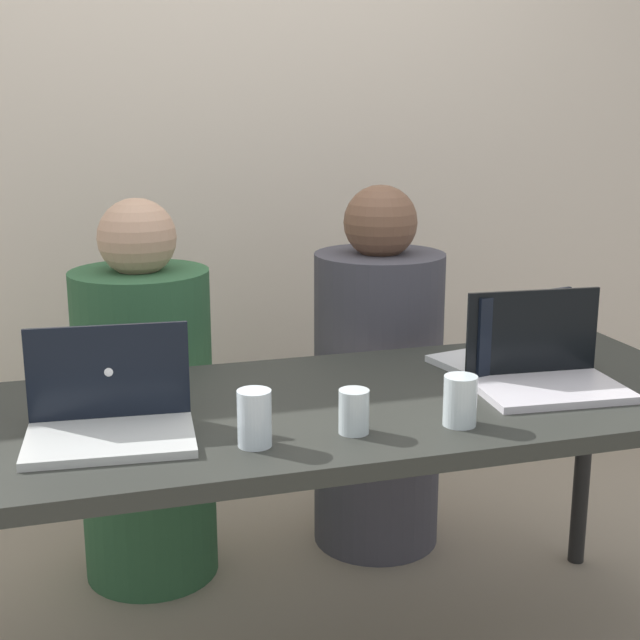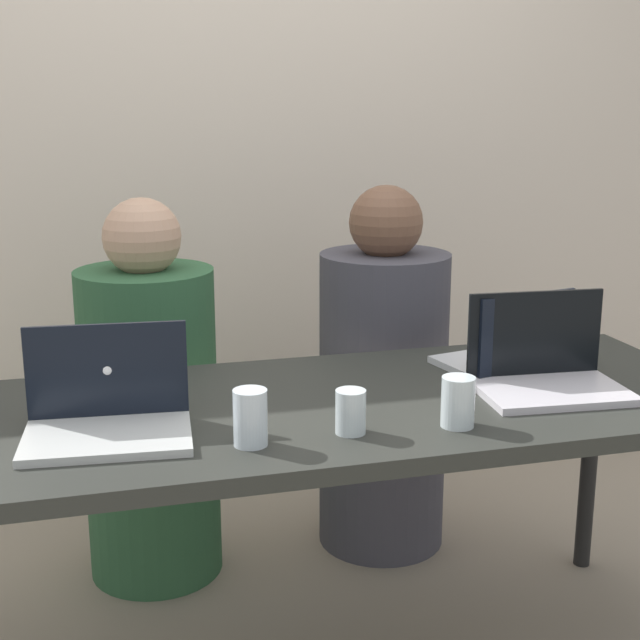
# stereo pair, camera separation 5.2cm
# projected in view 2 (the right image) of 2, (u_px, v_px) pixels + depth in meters

# --- Properties ---
(back_wall) EXTENTS (5.09, 0.10, 2.39)m
(back_wall) POSITION_uv_depth(u_px,v_px,m) (227.00, 165.00, 3.28)
(back_wall) COLOR beige
(back_wall) RESTS_ON ground
(desk) EXTENTS (1.96, 0.75, 0.74)m
(desk) POSITION_uv_depth(u_px,v_px,m) (328.00, 425.00, 2.12)
(desk) COLOR #2A2C27
(desk) RESTS_ON ground
(person_on_left) EXTENTS (0.46, 0.46, 1.16)m
(person_on_left) POSITION_uv_depth(u_px,v_px,m) (150.00, 412.00, 2.68)
(person_on_left) COLOR #2E5B38
(person_on_left) RESTS_ON ground
(person_on_right) EXTENTS (0.46, 0.46, 1.18)m
(person_on_right) POSITION_uv_depth(u_px,v_px,m) (383.00, 389.00, 2.87)
(person_on_right) COLOR #44424C
(person_on_right) RESTS_ON ground
(laptop_front_left) EXTENTS (0.36, 0.28, 0.23)m
(laptop_front_left) POSITION_uv_depth(u_px,v_px,m) (107.00, 413.00, 1.88)
(laptop_front_left) COLOR silver
(laptop_front_left) RESTS_ON desk
(laptop_front_right) EXTENTS (0.37, 0.28, 0.23)m
(laptop_front_right) POSITION_uv_depth(u_px,v_px,m) (546.00, 370.00, 2.17)
(laptop_front_right) COLOR silver
(laptop_front_right) RESTS_ON desk
(laptop_back_right) EXTENTS (0.34, 0.29, 0.22)m
(laptop_back_right) POSITION_uv_depth(u_px,v_px,m) (507.00, 352.00, 2.34)
(laptop_back_right) COLOR silver
(laptop_back_right) RESTS_ON desk
(water_glass_right) EXTENTS (0.07, 0.07, 0.11)m
(water_glass_right) POSITION_uv_depth(u_px,v_px,m) (458.00, 405.00, 1.93)
(water_glass_right) COLOR silver
(water_glass_right) RESTS_ON desk
(water_glass_left) EXTENTS (0.07, 0.07, 0.12)m
(water_glass_left) POSITION_uv_depth(u_px,v_px,m) (250.00, 421.00, 1.83)
(water_glass_left) COLOR silver
(water_glass_left) RESTS_ON desk
(water_glass_center) EXTENTS (0.07, 0.07, 0.10)m
(water_glass_center) POSITION_uv_depth(u_px,v_px,m) (351.00, 415.00, 1.89)
(water_glass_center) COLOR silver
(water_glass_center) RESTS_ON desk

